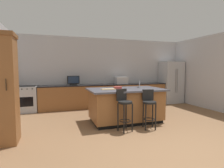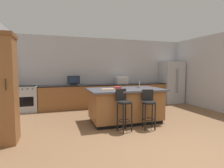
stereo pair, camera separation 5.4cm
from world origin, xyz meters
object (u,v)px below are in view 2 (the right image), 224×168
Objects in this scene: cutting_board at (108,89)px; kitchen_island at (125,105)px; microwave at (121,80)px; cell_phone at (138,87)px; bar_stool_right at (149,106)px; range_oven at (27,99)px; refrigerator at (172,82)px; bar_stool_left at (124,106)px; fruit_bowl at (118,88)px; tv_monitor at (74,81)px.

kitchen_island is at bearing 3.81° from cutting_board.
microwave is 3.20× the size of cell_phone.
range_oven is at bearing 151.41° from bar_stool_right.
microwave is (-2.35, 0.06, 0.13)m from refrigerator.
fruit_bowl is at bearing 67.19° from bar_stool_left.
tv_monitor is 0.44× the size of bar_stool_left.
cell_phone is at bearing -46.85° from tv_monitor.
cell_phone is at bearing 26.36° from kitchen_island.
kitchen_island is 0.74m from cell_phone.
bar_stool_left is at bearing -140.23° from refrigerator.
cutting_board is (-1.04, -0.29, 0.01)m from cell_phone.
microwave is (0.70, 2.15, 0.55)m from kitchen_island.
cell_phone is at bearing 15.34° from fruit_bowl.
refrigerator reaches higher than bar_stool_left.
microwave is (3.53, 0.00, 0.58)m from range_oven.
refrigerator is 1.86× the size of bar_stool_right.
range_oven is 6.09× the size of cell_phone.
refrigerator is 4.17m from cutting_board.
tv_monitor reaches higher than bar_stool_left.
range_oven is 1.90× the size of microwave.
fruit_bowl is at bearing -113.58° from microwave.
fruit_bowl is (-0.54, 0.80, 0.39)m from bar_stool_right.
kitchen_island is 0.71m from cutting_board.
cutting_board is at bearing 154.27° from bar_stool_right.
kitchen_island is at bearing -60.02° from tv_monitor.
cutting_board is at bearing -176.19° from kitchen_island.
fruit_bowl is 0.32m from cutting_board.
bar_stool_left is 0.66m from bar_stool_right.
kitchen_island is at bearing -107.98° from microwave.
kitchen_island is 2.49m from tv_monitor.
microwave reaches higher than range_oven.
tv_monitor is at bearing -1.79° from range_oven.
bar_stool_left is (2.50, -2.87, 0.16)m from range_oven.
microwave is at bearing 107.66° from cell_phone.
microwave is 0.48× the size of bar_stool_left.
kitchen_island is at bearing -145.50° from refrigerator.
range_oven is 3.58m from microwave.
tv_monitor is at bearing 132.35° from bar_stool_right.
bar_stool_left reaches higher than fruit_bowl.
kitchen_island is 5.60× the size of cutting_board.
refrigerator is 4.87× the size of cutting_board.
tv_monitor reaches higher than kitchen_island.
bar_stool_right is at bearing -61.60° from tv_monitor.
cell_phone is (0.52, 0.26, 0.46)m from kitchen_island.
bar_stool_right is at bearing -42.54° from range_oven.
refrigerator is at bearing -0.07° from tv_monitor.
fruit_bowl reaches higher than cell_phone.
bar_stool_left reaches higher than kitchen_island.
range_oven is at bearing 136.47° from cutting_board.
refrigerator reaches higher than kitchen_island.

